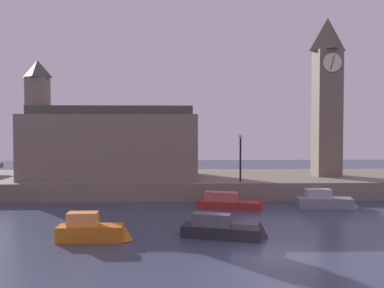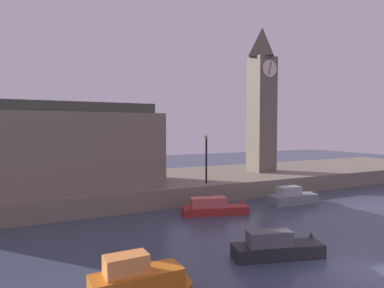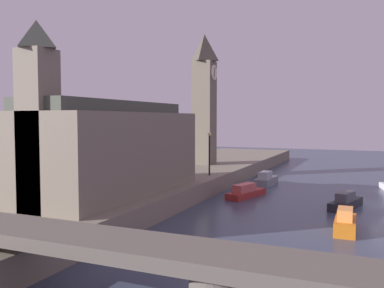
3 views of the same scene
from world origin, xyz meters
name	(u,v)px [view 1 (image 1 of 3)]	position (x,y,z in m)	size (l,w,h in m)	color
ground_plane	(278,255)	(0.00, 0.00, 0.00)	(120.00, 120.00, 0.00)	#384256
far_embankment	(227,183)	(0.00, 20.00, 0.75)	(70.00, 12.00, 1.50)	slate
clock_tower	(327,94)	(9.53, 19.33, 9.28)	(2.50, 2.54, 15.03)	#6B6051
parliament_hall	(109,143)	(-11.05, 18.59, 4.72)	(15.46, 6.84, 10.75)	slate
streetlamp	(240,152)	(0.60, 15.25, 4.01)	(0.36, 0.36, 4.04)	black
boat_barge_dark	(228,229)	(-1.98, 3.07, 0.47)	(5.05, 2.38, 1.52)	#232328
boat_patrol_orange	(95,230)	(-9.06, 2.71, 0.55)	(3.96, 1.26, 1.52)	orange
boat_dinghy_red	(235,203)	(-0.46, 11.26, 0.43)	(5.47, 2.51, 1.52)	maroon
boat_cruiser_grey	(329,201)	(6.71, 11.20, 0.51)	(4.71, 1.62, 1.52)	gray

